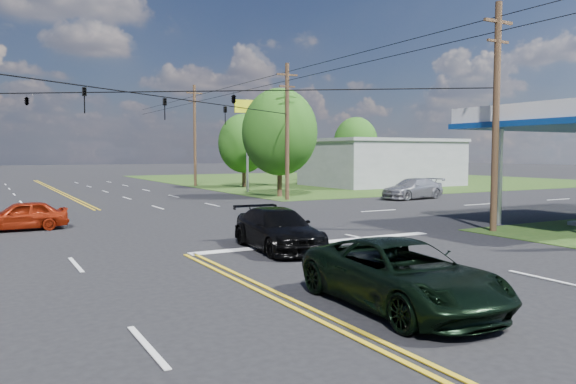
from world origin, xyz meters
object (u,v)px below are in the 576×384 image
retail_ne (381,164)px  tree_far_r (356,143)px  pole_ne (287,130)px  pickup_dkgreen (401,274)px  pole_right_far (195,134)px  tree_right_a (280,132)px  suv_black (278,229)px  pole_se (496,114)px  tree_right_b (244,143)px

retail_ne → tree_far_r: size_ratio=1.83×
pole_ne → tree_far_r: (21.00, 21.00, -0.37)m
retail_ne → tree_far_r: (4.00, 10.00, 2.34)m
pickup_dkgreen → pole_right_far: bearing=78.5°
tree_far_r → pickup_dkgreen: size_ratio=1.47×
tree_right_a → pickup_dkgreen: (-12.09, -28.19, -4.15)m
retail_ne → suv_black: size_ratio=2.89×
suv_black → retail_ne: bearing=51.8°
pickup_dkgreen → pole_se: bearing=35.6°
pole_right_far → tree_right_a: bearing=-86.4°
pole_right_far → tree_far_r: bearing=5.4°
pole_se → tree_right_a: (1.00, 21.00, -0.05)m
tree_right_a → tree_right_b: (2.50, 12.00, -0.65)m
pole_right_far → tree_far_r: size_ratio=1.31×
pole_se → tree_right_a: pole_se is taller
tree_far_r → pickup_dkgreen: (-32.09, -46.19, -3.82)m
retail_ne → pole_right_far: (-17.00, 8.00, 2.97)m
suv_black → tree_right_b: bearing=72.7°
pole_se → pole_right_far: bearing=90.0°
tree_far_r → suv_black: 49.58m
pickup_dkgreen → tree_right_b: bearing=72.7°
tree_far_r → suv_black: size_ratio=1.58×
pole_ne → pickup_dkgreen: 27.84m
tree_far_r → pickup_dkgreen: tree_far_r is taller
pole_right_far → pole_ne: bearing=-90.0°
pole_ne → tree_right_a: (1.00, 3.00, -0.05)m
pole_se → suv_black: size_ratio=1.96×
pole_right_far → suv_black: (-10.00, -36.50, -4.47)m
tree_right_a → tree_right_b: tree_right_a is taller
tree_right_a → pickup_dkgreen: bearing=-113.2°
tree_far_r → tree_right_a: bearing=-138.0°
tree_right_a → tree_far_r: (20.00, 18.00, -0.33)m
pole_ne → pole_right_far: size_ratio=0.95×
pole_right_far → tree_far_r: 21.10m
pole_ne → tree_right_b: (3.50, 15.00, -0.70)m
tree_right_b → suv_black: 35.37m
retail_ne → pole_ne: (-17.00, -11.00, 2.72)m
pole_right_far → suv_black: 38.11m
pole_ne → tree_far_r: 29.70m
pole_se → pickup_dkgreen: (-11.09, -7.19, -4.19)m
tree_right_b → tree_far_r: bearing=18.9°
pole_se → tree_right_b: size_ratio=1.34×
pole_ne → tree_right_a: size_ratio=1.16×
retail_ne → tree_right_a: bearing=-153.4°
suv_black → tree_far_r: bearing=56.4°
pole_ne → retail_ne: bearing=32.9°
retail_ne → pole_se: 33.72m
pole_ne → suv_black: pole_ne is taller
pole_se → pole_ne: 18.00m
suv_black → pole_right_far: bearing=79.9°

